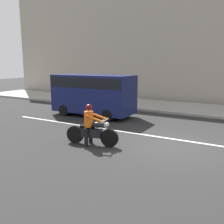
{
  "coord_description": "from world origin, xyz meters",
  "views": [
    {
      "loc": [
        2.33,
        -8.82,
        3.05
      ],
      "look_at": [
        -2.6,
        -0.13,
        1.08
      ],
      "focal_mm": 40.07,
      "sensor_mm": 36.0,
      "label": 1
    }
  ],
  "objects": [
    {
      "name": "building_facade",
      "position": [
        0.0,
        11.4,
        5.55
      ],
      "size": [
        40.0,
        1.4,
        11.1
      ],
      "primitive_type": "cube",
      "color": "#A89E8E",
      "rests_on": "ground_plane"
    },
    {
      "name": "ground_plane",
      "position": [
        0.0,
        0.0,
        0.0
      ],
      "size": [
        80.0,
        80.0,
        0.0
      ],
      "primitive_type": "plane",
      "color": "#262626"
    },
    {
      "name": "sidewalk_slab",
      "position": [
        0.0,
        8.0,
        0.07
      ],
      "size": [
        40.0,
        4.4,
        0.14
      ],
      "primitive_type": "cube",
      "color": "#99968E",
      "rests_on": "ground_plane"
    },
    {
      "name": "parked_van_navy",
      "position": [
        -5.7,
        3.13,
        1.38
      ],
      "size": [
        4.74,
        1.96,
        2.38
      ],
      "color": "#11194C",
      "rests_on": "ground_plane"
    },
    {
      "name": "lane_marking_stripe",
      "position": [
        -0.14,
        0.9,
        0.0
      ],
      "size": [
        18.0,
        0.14,
        0.01
      ],
      "primitive_type": "cube",
      "color": "silver",
      "rests_on": "ground_plane"
    },
    {
      "name": "motorcycle_with_rider_orange_stripe",
      "position": [
        -2.81,
        -1.33,
        0.64
      ],
      "size": [
        2.08,
        0.75,
        1.56
      ],
      "color": "black",
      "rests_on": "ground_plane"
    }
  ]
}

